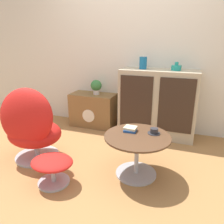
# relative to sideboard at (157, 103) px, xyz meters

# --- Properties ---
(ground_plane) EXTENTS (12.00, 12.00, 0.00)m
(ground_plane) POSITION_rel_sideboard_xyz_m (-0.45, -1.17, -0.49)
(ground_plane) COLOR #A87542
(wall_back) EXTENTS (6.40, 0.06, 2.60)m
(wall_back) POSITION_rel_sideboard_xyz_m (-0.45, 0.24, 0.81)
(wall_back) COLOR silver
(wall_back) RESTS_ON ground_plane
(sideboard) EXTENTS (1.09, 0.43, 0.98)m
(sideboard) POSITION_rel_sideboard_xyz_m (0.00, 0.00, 0.00)
(sideboard) COLOR tan
(sideboard) RESTS_ON ground_plane
(tv_console) EXTENTS (0.73, 0.39, 0.54)m
(tv_console) POSITION_rel_sideboard_xyz_m (-1.05, 0.02, -0.22)
(tv_console) COLOR brown
(tv_console) RESTS_ON ground_plane
(egg_chair) EXTENTS (0.70, 0.65, 0.91)m
(egg_chair) POSITION_rel_sideboard_xyz_m (-1.26, -1.23, -0.06)
(egg_chair) COLOR #B7B7BC
(egg_chair) RESTS_ON ground_plane
(ottoman) EXTENTS (0.43, 0.36, 0.28)m
(ottoman) POSITION_rel_sideboard_xyz_m (-0.78, -1.55, -0.28)
(ottoman) COLOR #B7B7BC
(ottoman) RESTS_ON ground_plane
(coffee_table) EXTENTS (0.68, 0.68, 0.45)m
(coffee_table) POSITION_rel_sideboard_xyz_m (-0.03, -1.12, -0.19)
(coffee_table) COLOR #B7B7BC
(coffee_table) RESTS_ON ground_plane
(vase_leftmost) EXTENTS (0.11, 0.11, 0.17)m
(vase_leftmost) POSITION_rel_sideboard_xyz_m (-0.24, 0.00, 0.57)
(vase_leftmost) COLOR #196699
(vase_leftmost) RESTS_ON sideboard
(vase_inner_left) EXTENTS (0.14, 0.14, 0.11)m
(vase_inner_left) POSITION_rel_sideboard_xyz_m (0.22, 0.00, 0.53)
(vase_inner_left) COLOR teal
(vase_inner_left) RESTS_ON sideboard
(potted_plant) EXTENTS (0.18, 0.18, 0.23)m
(potted_plant) POSITION_rel_sideboard_xyz_m (-0.98, 0.03, 0.18)
(potted_plant) COLOR silver
(potted_plant) RESTS_ON tv_console
(teacup) EXTENTS (0.13, 0.13, 0.06)m
(teacup) POSITION_rel_sideboard_xyz_m (0.12, -1.00, -0.01)
(teacup) COLOR #2D2D33
(teacup) RESTS_ON coffee_table
(book_stack) EXTENTS (0.14, 0.13, 0.05)m
(book_stack) POSITION_rel_sideboard_xyz_m (-0.13, -1.03, -0.02)
(book_stack) COLOR #1E478C
(book_stack) RESTS_ON coffee_table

